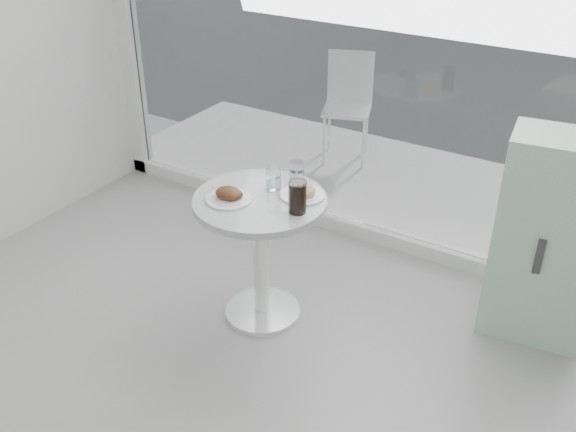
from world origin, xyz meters
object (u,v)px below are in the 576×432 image
Objects in this scene: water_tumbler_b at (297,174)px; mint_cabinet at (548,240)px; water_tumbler_a at (274,180)px; plate_fritter at (229,196)px; patio_chair at (349,99)px; main_table at (261,233)px; cola_glass at (298,197)px; plate_donut at (302,193)px.

mint_cabinet is at bearing 18.88° from water_tumbler_b.
water_tumbler_a is 1.00× the size of water_tumbler_b.
water_tumbler_a is at bearing 60.68° from plate_fritter.
main_table is at bearing -96.03° from patio_chair.
water_tumbler_a is (-1.36, -0.57, 0.24)m from mint_cabinet.
patio_chair is 2.35m from cola_glass.
water_tumbler_a is 0.72× the size of cola_glass.
plate_fritter reaches higher than plate_donut.
patio_chair is at bearing 110.16° from plate_donut.
water_tumbler_a reaches higher than plate_fritter.
main_table is at bearing 175.15° from cola_glass.
mint_cabinet reaches higher than plate_donut.
plate_fritter is 0.39m from plate_donut.
water_tumbler_b is (0.07, 0.26, 0.28)m from main_table.
water_tumbler_b is at bearing -92.15° from patio_chair.
plate_fritter is at bearing -167.85° from cola_glass.
cola_glass is at bearing 12.15° from plate_fritter.
plate_donut is 0.18m from water_tumbler_a.
plate_donut is (0.74, -2.02, 0.24)m from patio_chair.
mint_cabinet reaches higher than cola_glass.
plate_fritter is 1.94× the size of water_tumbler_a.
plate_donut is at bearing 3.69° from water_tumbler_a.
water_tumbler_a is at bearing -164.65° from mint_cabinet.
main_table is 0.33m from plate_donut.
mint_cabinet is 1.32× the size of patio_chair.
cola_glass is at bearing -90.30° from patio_chair.
plate_donut is at bearing 112.52° from cola_glass.
cola_glass is at bearing -154.60° from mint_cabinet.
patio_chair is (-1.92, 1.47, -0.03)m from mint_cabinet.
water_tumbler_b is 0.33m from cola_glass.
patio_chair is 7.01× the size of water_tumbler_a.
water_tumbler_a is (-0.17, -0.01, 0.04)m from plate_donut.
water_tumbler_b is (0.20, 0.36, 0.03)m from plate_fritter.
plate_fritter is at bearing -119.32° from water_tumbler_a.
water_tumbler_b reaches higher than plate_fritter.
patio_chair reaches higher than main_table.
water_tumbler_a and water_tumbler_b have the same top height.
plate_donut is at bearing 38.04° from main_table.
main_table is 0.30m from water_tumbler_a.
patio_chair is 5.07× the size of cola_glass.
plate_donut is (0.30, 0.24, -0.01)m from plate_fritter.
main_table is 3.13× the size of plate_fritter.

